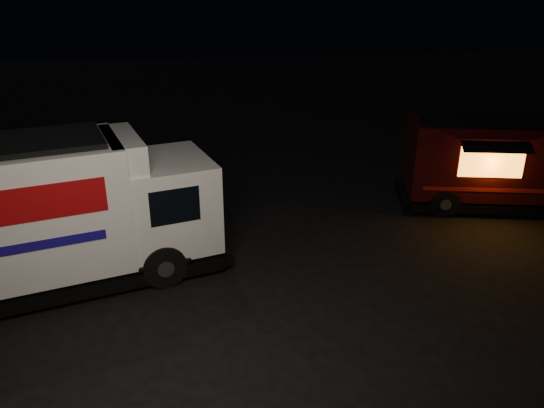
{
  "coord_description": "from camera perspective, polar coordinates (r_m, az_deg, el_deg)",
  "views": [
    {
      "loc": [
        -1.03,
        -10.03,
        6.25
      ],
      "look_at": [
        0.87,
        2.0,
        1.17
      ],
      "focal_mm": 35.0,
      "sensor_mm": 36.0,
      "label": 1
    }
  ],
  "objects": [
    {
      "name": "red_truck",
      "position": [
        17.09,
        23.54,
        4.07
      ],
      "size": [
        6.15,
        3.43,
        2.71
      ],
      "primitive_type": null,
      "rotation": [
        0.0,
        0.0,
        -0.23
      ],
      "color": "#350B09",
      "rests_on": "ground"
    },
    {
      "name": "ground",
      "position": [
        11.87,
        -2.66,
        -9.17
      ],
      "size": [
        80.0,
        80.0,
        0.0
      ],
      "primitive_type": "plane",
      "color": "black",
      "rests_on": "ground"
    },
    {
      "name": "white_truck",
      "position": [
        12.34,
        -22.69,
        -0.97
      ],
      "size": [
        7.8,
        4.38,
        3.35
      ],
      "primitive_type": null,
      "rotation": [
        0.0,
        0.0,
        0.27
      ],
      "color": "white",
      "rests_on": "ground"
    }
  ]
}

